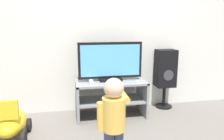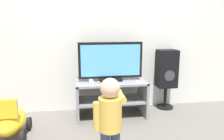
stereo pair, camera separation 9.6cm
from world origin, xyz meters
name	(u,v)px [view 2 (the right image)]	position (x,y,z in m)	size (l,w,h in m)	color
ground_plane	(114,122)	(0.00, 0.00, 0.00)	(16.00, 16.00, 0.00)	slate
wall_back	(107,28)	(0.00, 0.60, 1.30)	(10.00, 0.06, 2.60)	silver
tv_stand	(111,93)	(0.00, 0.26, 0.35)	(1.02, 0.52, 0.54)	gray
television	(111,62)	(0.00, 0.28, 0.81)	(0.93, 0.20, 0.56)	black
game_console	(91,82)	(-0.29, 0.17, 0.56)	(0.05, 0.16, 0.04)	white
remote_primary	(138,82)	(0.36, 0.07, 0.55)	(0.07, 0.13, 0.03)	white
child	(110,114)	(-0.18, -0.89, 0.51)	(0.33, 0.49, 0.87)	#3F4C72
speaker_tower	(167,70)	(0.93, 0.43, 0.63)	(0.30, 0.27, 0.96)	black
ride_on_toy	(11,122)	(-1.28, -0.21, 0.20)	(0.36, 0.61, 0.54)	gold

